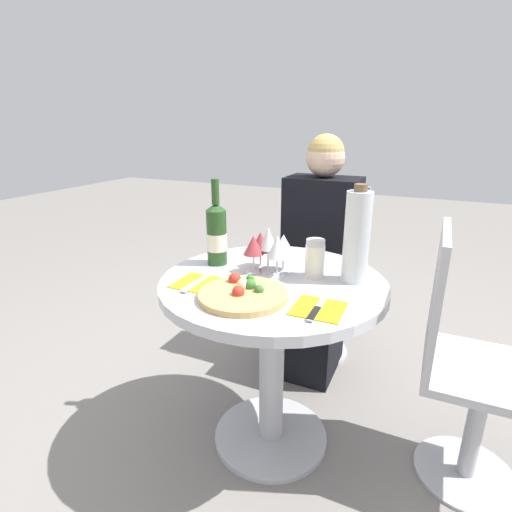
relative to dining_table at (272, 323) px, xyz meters
name	(u,v)px	position (x,y,z in m)	size (l,w,h in m)	color
ground_plane	(271,437)	(0.00, 0.00, -0.53)	(12.00, 12.00, 0.00)	gray
dining_table	(272,323)	(0.00, 0.00, 0.00)	(0.80, 0.80, 0.70)	#B2B2B7
chair_behind_diner	(322,273)	(-0.02, 0.78, -0.09)	(0.39, 0.39, 0.91)	#ADADB2
seated_diner	(315,268)	(-0.02, 0.64, 0.00)	(0.36, 0.46, 1.18)	black
chair_empty_side	(464,367)	(0.65, 0.13, -0.09)	(0.39, 0.39, 0.91)	#ADADB2
pizza_large	(243,293)	(-0.03, -0.18, 0.19)	(0.29, 0.29, 0.05)	tan
wine_bottle	(217,234)	(-0.26, 0.06, 0.30)	(0.08, 0.08, 0.33)	#23471E
tall_carafe	(357,237)	(0.26, 0.10, 0.34)	(0.09, 0.09, 0.34)	silver
sugar_shaker	(315,258)	(0.12, 0.09, 0.24)	(0.07, 0.07, 0.14)	silver
wine_glass_front_right	(277,247)	(0.00, 0.04, 0.28)	(0.07, 0.07, 0.15)	silver
wine_glass_front_left	(253,246)	(-0.09, 0.04, 0.28)	(0.08, 0.08, 0.14)	silver
wine_glass_back_right	(283,245)	(0.00, 0.10, 0.28)	(0.08, 0.08, 0.14)	silver
wine_glass_center	(268,240)	(-0.05, 0.07, 0.30)	(0.07, 0.07, 0.17)	silver
wine_glass_back_left	(260,242)	(-0.09, 0.10, 0.27)	(0.08, 0.08, 0.14)	silver
place_setting_left	(198,283)	(-0.22, -0.15, 0.18)	(0.15, 0.19, 0.01)	gold
place_setting_right	(318,309)	(0.21, -0.17, 0.18)	(0.15, 0.19, 0.01)	gold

